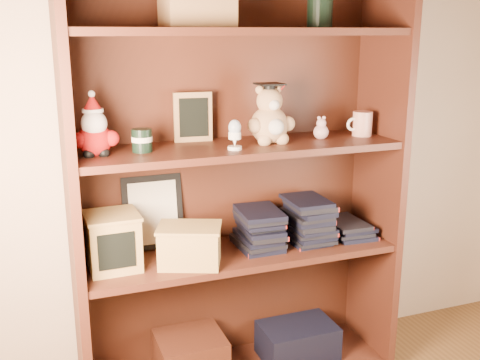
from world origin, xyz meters
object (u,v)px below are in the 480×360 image
Objects in this scene: bookcase at (235,188)px; treats_box at (113,241)px; grad_teddy_bear at (270,120)px; teacher_mug at (362,124)px.

bookcase is 0.48m from treats_box.
grad_teddy_bear is 0.69m from treats_box.
grad_teddy_bear is 1.13× the size of treats_box.
bookcase reaches higher than grad_teddy_bear.
treats_box is (-0.96, -0.00, -0.35)m from teacher_mug.
bookcase is 7.30× the size of grad_teddy_bear.
teacher_mug is (0.50, -0.05, 0.22)m from bookcase.
bookcase reaches higher than teacher_mug.
bookcase is 0.55m from teacher_mug.
bookcase reaches higher than treats_box.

